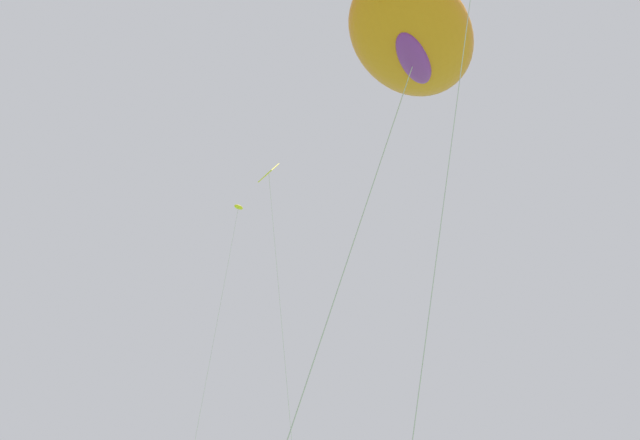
% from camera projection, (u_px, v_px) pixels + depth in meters
% --- Properties ---
extents(big_show_kite, '(11.11, 5.53, 13.08)m').
position_uv_depth(big_show_kite, '(409.00, 34.00, 15.46)').
color(big_show_kite, orange).
rests_on(big_show_kite, ground).
extents(small_kite_box_yellow, '(3.08, 1.12, 14.92)m').
position_uv_depth(small_kite_box_yellow, '(270.00, 185.00, 27.15)').
color(small_kite_box_yellow, yellow).
rests_on(small_kite_box_yellow, ground).
extents(small_kite_diamond_red, '(1.26, 1.69, 14.50)m').
position_uv_depth(small_kite_diamond_red, '(237.00, 217.00, 30.80)').
color(small_kite_diamond_red, yellow).
rests_on(small_kite_diamond_red, ground).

